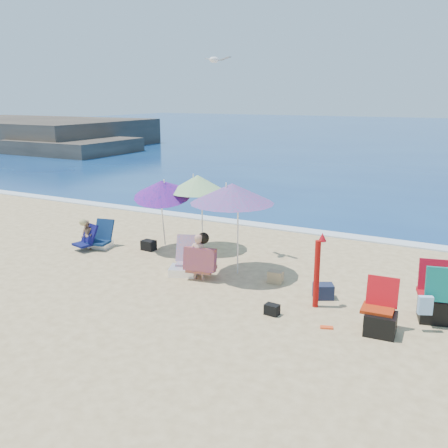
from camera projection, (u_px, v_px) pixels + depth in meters
The scene contains 20 objects.
ground at pixel (213, 293), 9.60m from camera, with size 120.00×120.00×0.00m.
sea at pixel (441, 135), 48.13m from camera, with size 120.00×80.00×0.12m.
foam at pixel (302, 231), 13.96m from camera, with size 120.00×0.50×0.04m.
headland at pixel (29, 137), 38.72m from camera, with size 20.50×11.50×2.60m.
umbrella_turquoise at pixel (232, 193), 10.17m from camera, with size 2.18×2.18×1.98m.
umbrella_striped at pixel (198, 183), 11.95m from camera, with size 1.63×1.63×1.87m.
umbrella_blue at pixel (162, 188), 11.85m from camera, with size 1.79×1.82×1.88m.
furled_umbrella at pixel (318, 267), 8.81m from camera, with size 0.20×0.24×1.36m.
chair_navy at pixel (101, 240), 12.44m from camera, with size 0.62×0.73×0.67m.
chair_rainbow at pixel (186, 264), 10.67m from camera, with size 0.72×0.92×0.75m.
camp_chair_left at pixel (380, 318), 7.92m from camera, with size 0.58×0.57×0.86m.
camp_chair_right at pixel (436, 300), 8.32m from camera, with size 0.70×1.03×1.03m.
person_center at pixel (200, 257), 10.19m from camera, with size 0.70×0.59×0.97m.
person_left at pixel (87, 235), 12.22m from camera, with size 0.57×0.60×0.81m.
bag_black_a at pixel (149, 245), 12.24m from camera, with size 0.34×0.26×0.24m.
bag_tan at pixel (275, 277), 10.08m from camera, with size 0.30×0.22×0.25m.
bag_navy_b at pixel (323, 291), 9.32m from camera, with size 0.45×0.41×0.27m.
bag_black_b at pixel (272, 310), 8.62m from camera, with size 0.26×0.19×0.19m.
orange_item at pixel (327, 327), 8.14m from camera, with size 0.22×0.16×0.03m.
seagull at pixel (215, 60), 10.83m from camera, with size 0.73×0.41×0.13m.
Camera 1 is at (4.38, -7.83, 3.66)m, focal length 40.27 mm.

